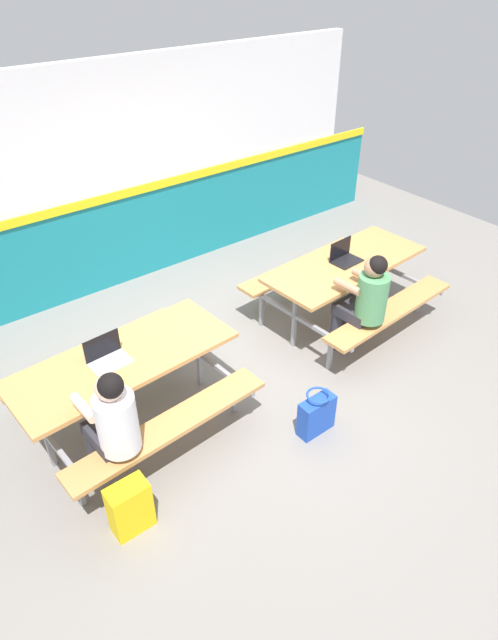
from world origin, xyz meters
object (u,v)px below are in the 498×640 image
at_px(picnic_table_right, 345,275).
at_px(backpack_dark, 130,507).
at_px(laptop_silver, 108,357).
at_px(picnic_table_left, 126,373).
at_px(student_nearer, 113,421).
at_px(tote_bag_bright, 316,415).
at_px(laptop_dark, 345,257).
at_px(student_further, 365,298).

relative_size(picnic_table_right, backpack_dark, 4.38).
bearing_deg(laptop_silver, picnic_table_right, -0.94).
xyz_separation_m(picnic_table_left, picnic_table_right, (2.65, -0.01, 0.00)).
distance_m(student_nearer, laptop_silver, 0.67).
height_order(laptop_silver, tote_bag_bright, laptop_silver).
bearing_deg(picnic_table_left, picnic_table_right, -0.32).
distance_m(laptop_dark, backpack_dark, 3.37).
distance_m(student_further, laptop_silver, 2.51).
bearing_deg(student_further, laptop_silver, 165.60).
relative_size(picnic_table_right, tote_bag_bright, 4.48).
height_order(student_further, laptop_dark, student_further).
distance_m(picnic_table_right, laptop_silver, 2.78).
height_order(student_nearer, backpack_dark, student_nearer).
xyz_separation_m(student_nearer, laptop_dark, (3.04, 0.60, 0.08)).
relative_size(student_further, backpack_dark, 2.74).
bearing_deg(backpack_dark, tote_bag_bright, -4.63).
distance_m(picnic_table_right, backpack_dark, 3.32).
height_order(student_nearer, tote_bag_bright, student_nearer).
xyz_separation_m(student_nearer, laptop_silver, (0.27, 0.61, 0.08)).
height_order(picnic_table_left, backpack_dark, picnic_table_left).
xyz_separation_m(student_further, backpack_dark, (-2.83, -0.36, -0.49)).
relative_size(student_nearer, backpack_dark, 2.74).
bearing_deg(backpack_dark, student_nearer, 70.93).
distance_m(student_further, tote_bag_bright, 1.31).
relative_size(student_further, tote_bag_bright, 2.81).
bearing_deg(laptop_dark, backpack_dark, -162.84).
relative_size(student_further, laptop_dark, 3.63).
relative_size(student_further, laptop_silver, 3.63).
distance_m(laptop_silver, tote_bag_bright, 1.85).
relative_size(picnic_table_right, student_further, 1.60).
bearing_deg(laptop_silver, tote_bag_bright, -40.16).
bearing_deg(laptop_silver, picnic_table_left, -14.51).
distance_m(picnic_table_left, tote_bag_bright, 1.68).
xyz_separation_m(picnic_table_left, backpack_dark, (-0.52, -0.96, -0.36)).
relative_size(student_nearer, laptop_dark, 3.63).
bearing_deg(picnic_table_left, student_further, -14.39).
relative_size(picnic_table_right, laptop_silver, 5.80).
height_order(backpack_dark, tote_bag_bright, backpack_dark).
bearing_deg(picnic_table_right, student_nearer, -169.46).
height_order(laptop_silver, laptop_dark, same).
xyz_separation_m(laptop_dark, tote_bag_bright, (-1.43, -1.12, -0.59)).
xyz_separation_m(laptop_dark, backpack_dark, (-3.17, -0.98, -0.57)).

